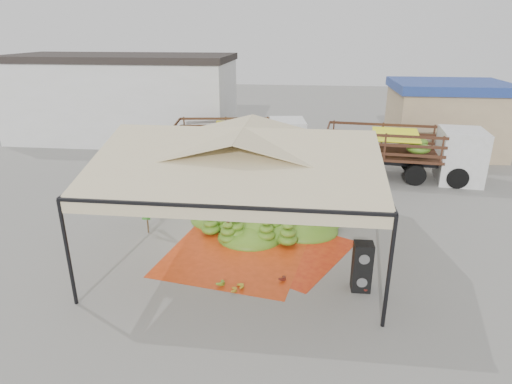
# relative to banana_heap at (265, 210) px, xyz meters

# --- Properties ---
(ground) EXTENTS (90.00, 90.00, 0.00)m
(ground) POSITION_rel_banana_heap_xyz_m (-0.56, -1.43, -0.63)
(ground) COLOR slate
(ground) RESTS_ON ground
(canopy_tent) EXTENTS (8.10, 8.10, 4.00)m
(canopy_tent) POSITION_rel_banana_heap_xyz_m (-0.56, -1.43, 2.67)
(canopy_tent) COLOR black
(canopy_tent) RESTS_ON ground
(building_white) EXTENTS (14.30, 6.30, 5.40)m
(building_white) POSITION_rel_banana_heap_xyz_m (-10.56, 12.57, 2.09)
(building_white) COLOR silver
(building_white) RESTS_ON ground
(building_tan) EXTENTS (6.30, 5.30, 4.10)m
(building_tan) POSITION_rel_banana_heap_xyz_m (9.44, 11.57, 1.45)
(building_tan) COLOR tan
(building_tan) RESTS_ON ground
(tarp_left) EXTENTS (4.91, 4.74, 0.01)m
(tarp_left) POSITION_rel_banana_heap_xyz_m (-0.78, -2.34, -0.62)
(tarp_left) COLOR #D24113
(tarp_left) RESTS_ON ground
(tarp_right) EXTENTS (4.96, 5.03, 0.01)m
(tarp_right) POSITION_rel_banana_heap_xyz_m (0.84, -1.78, -0.62)
(tarp_right) COLOR #D14113
(tarp_right) RESTS_ON ground
(banana_heap) EXTENTS (5.88, 4.85, 1.25)m
(banana_heap) POSITION_rel_banana_heap_xyz_m (0.00, 0.00, 0.00)
(banana_heap) COLOR #497819
(banana_heap) RESTS_ON ground
(hand_yellow_a) EXTENTS (0.47, 0.40, 0.20)m
(hand_yellow_a) POSITION_rel_banana_heap_xyz_m (-0.53, -4.41, -0.53)
(hand_yellow_a) COLOR gold
(hand_yellow_a) RESTS_ON ground
(hand_yellow_b) EXTENTS (0.54, 0.50, 0.20)m
(hand_yellow_b) POSITION_rel_banana_heap_xyz_m (-0.37, -4.24, -0.53)
(hand_yellow_b) COLOR gold
(hand_yellow_b) RESTS_ON ground
(hand_red_a) EXTENTS (0.54, 0.49, 0.20)m
(hand_red_a) POSITION_rel_banana_heap_xyz_m (0.79, -3.63, -0.52)
(hand_red_a) COLOR maroon
(hand_red_a) RESTS_ON ground
(hand_red_b) EXTENTS (0.54, 0.46, 0.22)m
(hand_red_b) POSITION_rel_banana_heap_xyz_m (3.14, -3.91, -0.51)
(hand_red_b) COLOR maroon
(hand_red_b) RESTS_ON ground
(hand_green) EXTENTS (0.58, 0.51, 0.22)m
(hand_green) POSITION_rel_banana_heap_xyz_m (-0.96, -4.09, -0.51)
(hand_green) COLOR #497418
(hand_green) RESTS_ON ground
(hanging_bunches) EXTENTS (3.24, 0.24, 0.20)m
(hanging_bunches) POSITION_rel_banana_heap_xyz_m (1.16, -0.88, 1.99)
(hanging_bunches) COLOR #477F1A
(hanging_bunches) RESTS_ON ground
(speaker_stack) EXTENTS (0.53, 0.46, 1.45)m
(speaker_stack) POSITION_rel_banana_heap_xyz_m (3.06, -3.86, 0.10)
(speaker_stack) COLOR black
(speaker_stack) RESTS_ON ground
(banana_leaves) EXTENTS (0.96, 1.36, 3.70)m
(banana_leaves) POSITION_rel_banana_heap_xyz_m (-4.26, -0.92, -0.63)
(banana_leaves) COLOR #23711E
(banana_leaves) RESTS_ON ground
(vendor) EXTENTS (0.82, 0.66, 1.95)m
(vendor) POSITION_rel_banana_heap_xyz_m (1.25, 3.31, 0.35)
(vendor) COLOR gray
(vendor) RESTS_ON ground
(truck_left) EXTENTS (7.08, 3.20, 2.35)m
(truck_left) POSITION_rel_banana_heap_xyz_m (-1.83, 8.02, 0.82)
(truck_left) COLOR #53351B
(truck_left) RESTS_ON ground
(truck_right) EXTENTS (7.46, 3.21, 2.49)m
(truck_right) POSITION_rel_banana_heap_xyz_m (6.37, 6.41, 0.91)
(truck_right) COLOR #442416
(truck_right) RESTS_ON ground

